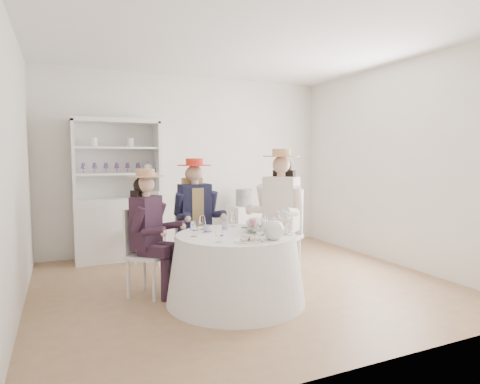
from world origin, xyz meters
name	(u,v)px	position (x,y,z in m)	size (l,w,h in m)	color
ground	(244,284)	(0.00, 0.00, 0.00)	(4.50, 4.50, 0.00)	olive
ceiling	(244,42)	(0.00, 0.00, 2.70)	(4.50, 4.50, 0.00)	white
wall_back	(191,163)	(0.00, 2.00, 1.35)	(4.50, 4.50, 0.00)	silver
wall_front	(369,172)	(0.00, -2.00, 1.35)	(4.50, 4.50, 0.00)	silver
wall_left	(14,168)	(-2.25, 0.00, 1.35)	(4.50, 4.50, 0.00)	silver
wall_right	(395,164)	(2.25, 0.00, 1.35)	(4.50, 4.50, 0.00)	silver
tea_table	(236,268)	(-0.30, -0.46, 0.34)	(1.39, 1.39, 0.69)	white
hutch	(118,210)	(-1.15, 1.76, 0.70)	(1.27, 0.69, 1.98)	silver
side_table	(244,227)	(0.77, 1.67, 0.34)	(0.44, 0.44, 0.68)	silver
hatbox	(244,197)	(0.77, 1.67, 0.81)	(0.27, 0.27, 0.27)	black
guest_left	(148,225)	(-1.06, 0.06, 0.75)	(0.57, 0.56, 1.33)	silver
guest_mid	(195,211)	(-0.42, 0.46, 0.81)	(0.52, 0.54, 1.44)	silver
guest_right	(280,206)	(0.49, 0.03, 0.87)	(0.66, 0.63, 1.55)	silver
spare_chair	(148,225)	(-0.81, 1.34, 0.54)	(0.56, 0.56, 1.00)	silver
teacup_a	(207,229)	(-0.53, -0.27, 0.72)	(0.08, 0.08, 0.07)	white
teacup_b	(225,226)	(-0.30, -0.19, 0.72)	(0.08, 0.08, 0.07)	white
teacup_c	(251,226)	(-0.05, -0.30, 0.72)	(0.09, 0.09, 0.07)	white
flower_bowl	(256,229)	(-0.06, -0.44, 0.71)	(0.23, 0.23, 0.06)	white
flower_arrangement	(256,224)	(-0.10, -0.53, 0.79)	(0.21, 0.21, 0.08)	#DE6F86
table_teapot	(274,230)	(-0.08, -0.85, 0.77)	(0.28, 0.20, 0.21)	white
sandwich_plate	(248,240)	(-0.34, -0.83, 0.70)	(0.25, 0.25, 0.05)	white
cupcake_stand	(282,226)	(0.12, -0.65, 0.77)	(0.24, 0.24, 0.23)	white
stemware_set	(236,226)	(-0.30, -0.46, 0.76)	(0.90, 0.91, 0.15)	white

